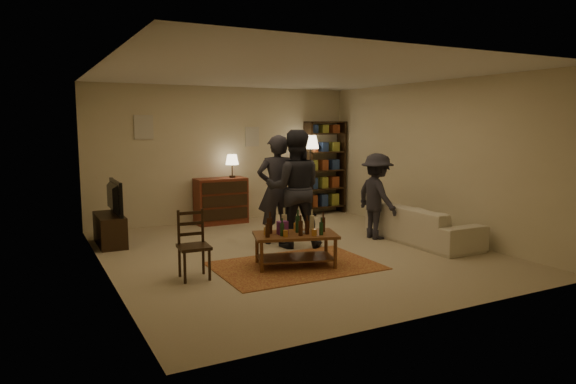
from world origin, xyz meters
TOP-DOWN VIEW (x-y plane):
  - floor at (0.00, 0.00)m, footprint 6.00×6.00m
  - room_shell at (-0.65, 2.98)m, footprint 6.00×6.00m
  - rug at (-0.37, -0.72)m, footprint 2.20×1.50m
  - coffee_table at (-0.38, -0.71)m, footprint 1.26×0.92m
  - dining_chair at (-1.78, -0.58)m, footprint 0.41×0.41m
  - tv_stand at (-2.44, 1.80)m, footprint 0.40×1.00m
  - dresser at (-0.19, 2.71)m, footprint 1.00×0.50m
  - bookshelf at (2.25, 2.78)m, footprint 0.90×0.34m
  - floor_lamp at (1.80, 2.65)m, footprint 0.36×0.36m
  - sofa at (2.20, -0.40)m, footprint 0.81×2.08m
  - person_left at (0.02, 0.66)m, footprint 0.74×0.59m
  - person_right at (0.17, 0.32)m, footprint 1.12×1.03m
  - person_by_sofa at (1.70, 0.19)m, footprint 0.57×0.96m

SIDE VIEW (x-z plane):
  - floor at x=0.00m, z-range 0.00..0.00m
  - rug at x=-0.37m, z-range 0.00..0.01m
  - sofa at x=2.20m, z-range 0.00..0.61m
  - tv_stand at x=-2.44m, z-range -0.14..0.91m
  - coffee_table at x=-0.38m, z-range 0.00..0.81m
  - dining_chair at x=-1.78m, z-range 0.02..0.91m
  - dresser at x=-0.19m, z-range -0.20..1.16m
  - person_by_sofa at x=1.70m, z-range 0.00..1.47m
  - person_left at x=0.02m, z-range 0.00..1.78m
  - person_right at x=0.17m, z-range 0.00..1.87m
  - bookshelf at x=2.25m, z-range 0.03..2.04m
  - floor_lamp at x=1.80m, z-range 0.60..2.32m
  - room_shell at x=-0.65m, z-range -1.19..4.81m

